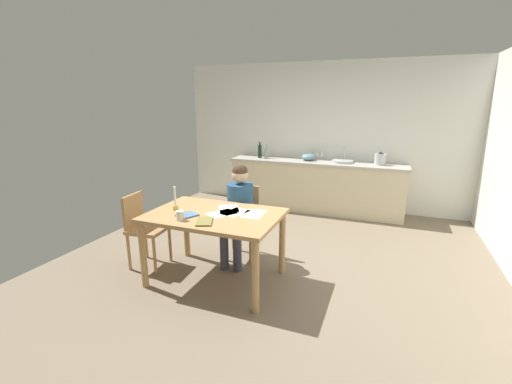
{
  "coord_description": "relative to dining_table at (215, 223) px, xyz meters",
  "views": [
    {
      "loc": [
        1.18,
        -3.71,
        1.91
      ],
      "look_at": [
        -0.28,
        0.02,
        0.85
      ],
      "focal_mm": 23.98,
      "sensor_mm": 36.0,
      "label": 1
    }
  ],
  "objects": [
    {
      "name": "wine_glass_near_sink",
      "position": [
        0.54,
        3.07,
        0.34
      ],
      "size": [
        0.07,
        0.07,
        0.15
      ],
      "color": "silver",
      "rests_on": "kitchen_counter"
    },
    {
      "name": "paper_letter",
      "position": [
        0.07,
        0.21,
        0.1
      ],
      "size": [
        0.33,
        0.36,
        0.0
      ],
      "primitive_type": "cube",
      "rotation": [
        0.0,
        0.0,
        0.52
      ],
      "color": "white",
      "rests_on": "dining_table"
    },
    {
      "name": "kitchen_counter",
      "position": [
        0.48,
        2.92,
        -0.21
      ],
      "size": [
        3.05,
        0.64,
        0.9
      ],
      "color": "beige",
      "rests_on": "ground"
    },
    {
      "name": "book_magazine",
      "position": [
        0.04,
        -0.27,
        0.11
      ],
      "size": [
        0.24,
        0.29,
        0.02
      ],
      "primitive_type": "cube",
      "rotation": [
        0.0,
        0.0,
        0.41
      ],
      "color": "olive",
      "rests_on": "dining_table"
    },
    {
      "name": "ground_plane",
      "position": [
        0.48,
        0.68,
        -0.68
      ],
      "size": [
        5.2,
        5.2,
        0.04
      ],
      "primitive_type": "cube",
      "color": "#7A6B56"
    },
    {
      "name": "chair_at_table",
      "position": [
        0.01,
        0.71,
        -0.17
      ],
      "size": [
        0.44,
        0.44,
        0.88
      ],
      "color": "tan",
      "rests_on": "ground"
    },
    {
      "name": "mixing_bowl",
      "position": [
        0.33,
        2.94,
        0.29
      ],
      "size": [
        0.25,
        0.25,
        0.11
      ],
      "primitive_type": "ellipsoid",
      "color": "#668C99",
      "rests_on": "kitchen_counter"
    },
    {
      "name": "wine_glass_back_left",
      "position": [
        0.32,
        3.07,
        0.34
      ],
      "size": [
        0.07,
        0.07,
        0.15
      ],
      "color": "silver",
      "rests_on": "kitchen_counter"
    },
    {
      "name": "bottle_vinegar",
      "position": [
        -0.45,
        2.89,
        0.34
      ],
      "size": [
        0.07,
        0.07,
        0.26
      ],
      "color": "#8C999E",
      "rests_on": "kitchen_counter"
    },
    {
      "name": "paper_bill",
      "position": [
        0.39,
        0.14,
        0.1
      ],
      "size": [
        0.23,
        0.31,
        0.0
      ],
      "primitive_type": "cube",
      "rotation": [
        0.0,
        0.0,
        0.07
      ],
      "color": "white",
      "rests_on": "dining_table"
    },
    {
      "name": "sink_unit",
      "position": [
        0.93,
        2.92,
        0.26
      ],
      "size": [
        0.36,
        0.36,
        0.24
      ],
      "color": "#B2B7BC",
      "rests_on": "kitchen_counter"
    },
    {
      "name": "dining_table",
      "position": [
        0.0,
        0.0,
        0.0
      ],
      "size": [
        1.38,
        0.94,
        0.77
      ],
      "color": "tan",
      "rests_on": "ground"
    },
    {
      "name": "wall_back",
      "position": [
        0.48,
        3.28,
        0.64
      ],
      "size": [
        5.2,
        0.12,
        2.6
      ],
      "primitive_type": "cube",
      "color": "silver",
      "rests_on": "ground"
    },
    {
      "name": "chair_side_empty",
      "position": [
        -0.95,
        0.01,
        -0.18
      ],
      "size": [
        0.43,
        0.43,
        0.87
      ],
      "color": "tan",
      "rests_on": "ground"
    },
    {
      "name": "person_seated",
      "position": [
        0.03,
        0.57,
        0.01
      ],
      "size": [
        0.36,
        0.61,
        1.19
      ],
      "color": "navy",
      "rests_on": "ground"
    },
    {
      "name": "paper_envelope",
      "position": [
        0.19,
        0.12,
        0.1
      ],
      "size": [
        0.28,
        0.34,
        0.0
      ],
      "primitive_type": "cube",
      "rotation": [
        0.0,
        0.0,
        -0.27
      ],
      "color": "white",
      "rests_on": "dining_table"
    },
    {
      "name": "paper_receipt",
      "position": [
        0.07,
        0.03,
        0.1
      ],
      "size": [
        0.33,
        0.36,
        0.0
      ],
      "primitive_type": "cube",
      "rotation": [
        0.0,
        0.0,
        -0.55
      ],
      "color": "white",
      "rests_on": "dining_table"
    },
    {
      "name": "book_cookery",
      "position": [
        -0.23,
        -0.17,
        0.11
      ],
      "size": [
        0.23,
        0.25,
        0.02
      ],
      "primitive_type": "cube",
      "rotation": [
        0.0,
        0.0,
        -0.45
      ],
      "color": "#4D74AB",
      "rests_on": "dining_table"
    },
    {
      "name": "wine_glass_by_kettle",
      "position": [
        0.45,
        3.07,
        0.34
      ],
      "size": [
        0.07,
        0.07,
        0.15
      ],
      "color": "silver",
      "rests_on": "kitchen_counter"
    },
    {
      "name": "bottle_oil",
      "position": [
        -0.58,
        2.87,
        0.36
      ],
      "size": [
        0.07,
        0.07,
        0.29
      ],
      "color": "black",
      "rests_on": "kitchen_counter"
    },
    {
      "name": "coffee_mug",
      "position": [
        -0.21,
        -0.31,
        0.15
      ],
      "size": [
        0.12,
        0.08,
        0.1
      ],
      "color": "white",
      "rests_on": "dining_table"
    },
    {
      "name": "candlestick",
      "position": [
        -0.45,
        -0.04,
        0.18
      ],
      "size": [
        0.06,
        0.06,
        0.26
      ],
      "color": "gold",
      "rests_on": "dining_table"
    },
    {
      "name": "stovetop_kettle",
      "position": [
        1.53,
        2.92,
        0.33
      ],
      "size": [
        0.18,
        0.18,
        0.22
      ],
      "color": "#B7BABF",
      "rests_on": "kitchen_counter"
    }
  ]
}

